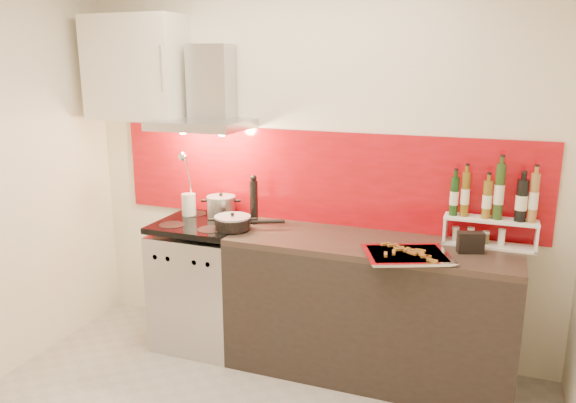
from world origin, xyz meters
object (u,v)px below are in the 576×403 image
at_px(range_stove, 204,284).
at_px(saute_pan, 234,222).
at_px(pepper_mill, 254,200).
at_px(baking_tray, 407,254).
at_px(counter, 369,308).
at_px(stock_pot, 221,206).

relative_size(range_stove, saute_pan, 2.05).
relative_size(pepper_mill, baking_tray, 0.59).
distance_m(range_stove, counter, 1.20).
bearing_deg(pepper_mill, counter, -7.32).
relative_size(stock_pot, pepper_mill, 0.60).
distance_m(range_stove, saute_pan, 0.59).
relative_size(stock_pot, saute_pan, 0.46).
relative_size(stock_pot, baking_tray, 0.35).
distance_m(range_stove, pepper_mill, 0.73).
bearing_deg(saute_pan, stock_pot, 132.53).
distance_m(counter, stock_pot, 1.26).
relative_size(range_stove, stock_pot, 4.43).
relative_size(range_stove, pepper_mill, 2.64).
bearing_deg(range_stove, pepper_mill, 18.04).
distance_m(range_stove, stock_pot, 0.57).
bearing_deg(saute_pan, range_stove, 165.29).
height_order(range_stove, counter, range_stove).
relative_size(saute_pan, baking_tray, 0.76).
relative_size(range_stove, baking_tray, 1.56).
relative_size(saute_pan, pepper_mill, 1.29).
height_order(range_stove, pepper_mill, pepper_mill).
distance_m(stock_pot, pepper_mill, 0.29).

